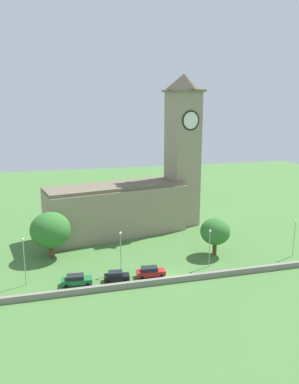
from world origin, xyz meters
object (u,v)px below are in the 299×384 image
object	(u,v)px
streetlamp_west_end	(24,254)
streetlamp_east_mid	(295,232)
church	(137,191)
car_green	(76,280)
car_black	(116,276)
streetlamp_west_mid	(121,245)
tree_by_tower	(50,230)
tree_churchyard	(215,231)
car_red	(150,272)
streetlamp_central	(210,242)

from	to	relation	value
streetlamp_west_end	streetlamp_east_mid	size ratio (longest dim) A/B	1.11
church	car_green	distance (m)	29.59
car_black	streetlamp_west_end	size ratio (longest dim) A/B	0.54
streetlamp_west_mid	tree_by_tower	xyz separation A→B (m)	(-11.24, 9.80, 0.52)
tree_churchyard	streetlamp_east_mid	bearing A→B (deg)	-17.65
car_red	streetlamp_east_mid	size ratio (longest dim) A/B	0.69
car_red	tree_churchyard	size ratio (longest dim) A/B	0.67
streetlamp_west_end	tree_by_tower	bearing A→B (deg)	68.70
car_green	tree_by_tower	distance (m)	13.80
car_black	tree_churchyard	distance (m)	21.25
car_black	streetlamp_west_mid	xyz separation A→B (m)	(1.37, 3.18, 3.95)
church	tree_by_tower	size ratio (longest dim) A/B	4.19
car_green	streetlamp_west_mid	distance (m)	9.06
car_green	streetlamp_west_end	world-z (taller)	streetlamp_west_end
car_black	streetlamp_west_mid	bearing A→B (deg)	66.72
streetlamp_west_mid	car_black	bearing A→B (deg)	-113.28
car_green	car_black	xyz separation A→B (m)	(6.30, -0.43, 0.01)
car_red	streetlamp_west_end	bearing A→B (deg)	173.48
car_black	streetlamp_west_mid	size ratio (longest dim) A/B	0.59
streetlamp_west_mid	streetlamp_west_end	bearing A→B (deg)	-177.18
streetlamp_west_mid	tree_by_tower	world-z (taller)	tree_by_tower
streetlamp_east_mid	streetlamp_central	bearing A→B (deg)	-179.28
car_black	tree_churchyard	world-z (taller)	tree_churchyard
streetlamp_east_mid	car_green	bearing A→B (deg)	-178.09
streetlamp_east_mid	tree_churchyard	bearing A→B (deg)	162.35
car_red	streetlamp_west_mid	size ratio (longest dim) A/B	0.67
car_red	streetlamp_west_end	world-z (taller)	streetlamp_west_end
streetlamp_west_end	car_black	bearing A→B (deg)	-9.84
church	car_green	size ratio (longest dim) A/B	7.39
streetlamp_west_end	streetlamp_west_mid	bearing A→B (deg)	2.82
streetlamp_east_mid	tree_by_tower	bearing A→B (deg)	165.64
car_green	car_red	distance (m)	12.02
streetlamp_west_mid	streetlamp_east_mid	distance (m)	32.58
car_black	streetlamp_west_end	world-z (taller)	streetlamp_west_end
car_red	streetlamp_west_mid	world-z (taller)	streetlamp_west_mid
car_green	church	bearing A→B (deg)	56.78
car_black	church	bearing A→B (deg)	69.06
streetlamp_east_mid	tree_by_tower	distance (m)	45.21
car_green	tree_by_tower	bearing A→B (deg)	105.90
car_black	tree_churchyard	bearing A→B (deg)	17.29
streetlamp_west_end	streetlamp_central	distance (m)	30.79
tree_churchyard	car_green	bearing A→B (deg)	-167.59
car_red	streetlamp_west_mid	bearing A→B (deg)	145.35
streetlamp_east_mid	tree_churchyard	xyz separation A→B (m)	(-13.96, 4.44, -0.07)
streetlamp_west_mid	car_green	bearing A→B (deg)	-160.28
church	tree_churchyard	distance (m)	21.41
streetlamp_west_mid	tree_by_tower	bearing A→B (deg)	138.92
streetlamp_west_end	tree_churchyard	xyz separation A→B (m)	(33.95, 3.79, -0.52)
tree_churchyard	tree_by_tower	world-z (taller)	tree_by_tower
car_green	car_black	size ratio (longest dim) A/B	1.16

